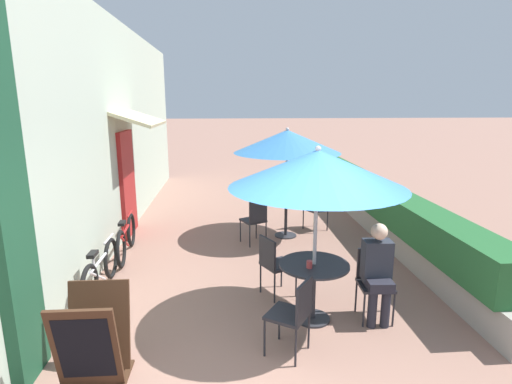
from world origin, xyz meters
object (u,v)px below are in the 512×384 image
at_px(patio_table_near, 314,277).
at_px(coffee_cup_near, 309,264).
at_px(cafe_chair_mid_right, 313,205).
at_px(cafe_chair_near_back, 274,261).
at_px(cafe_chair_near_right, 374,278).
at_px(cafe_chair_near_left, 294,311).
at_px(patio_table_mid, 286,209).
at_px(bicycle_leaning, 101,271).
at_px(menu_board, 93,338).
at_px(patio_umbrella_mid, 287,141).
at_px(patio_umbrella_near, 317,169).
at_px(seated_patron_near_right, 378,269).
at_px(cafe_chair_mid_left, 255,218).
at_px(bicycle_second, 126,238).

distance_m(patio_table_near, coffee_cup_near, 0.27).
bearing_deg(cafe_chair_mid_right, cafe_chair_near_back, 40.75).
relative_size(cafe_chair_near_back, cafe_chair_mid_right, 1.00).
bearing_deg(cafe_chair_mid_right, cafe_chair_near_right, 62.75).
bearing_deg(cafe_chair_near_back, cafe_chair_near_left, -24.32).
relative_size(cafe_chair_near_left, coffee_cup_near, 9.67).
height_order(cafe_chair_near_left, patio_table_mid, cafe_chair_near_left).
xyz_separation_m(bicycle_leaning, menu_board, (0.49, -1.86, 0.12)).
relative_size(coffee_cup_near, menu_board, 0.10).
distance_m(patio_table_near, cafe_chair_near_left, 0.77).
distance_m(cafe_chair_near_right, cafe_chair_mid_right, 3.56).
bearing_deg(patio_umbrella_mid, coffee_cup_near, -93.82).
distance_m(patio_umbrella_near, seated_patron_near_right, 1.45).
distance_m(patio_umbrella_mid, menu_board, 5.01).
distance_m(coffee_cup_near, patio_table_mid, 3.30).
distance_m(seated_patron_near_right, patio_table_mid, 3.31).
relative_size(seated_patron_near_right, patio_table_mid, 1.46).
height_order(cafe_chair_near_left, cafe_chair_mid_right, same).
xyz_separation_m(coffee_cup_near, patio_table_mid, (0.22, 3.29, -0.22)).
relative_size(patio_umbrella_near, cafe_chair_near_right, 2.51).
distance_m(coffee_cup_near, patio_umbrella_mid, 3.48).
relative_size(patio_table_near, patio_table_mid, 1.00).
distance_m(patio_table_near, cafe_chair_mid_right, 3.67).
distance_m(patio_table_mid, bicycle_leaning, 3.73).
bearing_deg(bicycle_leaning, cafe_chair_mid_left, 37.80).
bearing_deg(patio_umbrella_mid, patio_table_mid, 0.00).
bearing_deg(patio_table_mid, patio_umbrella_mid, 0.00).
xyz_separation_m(patio_table_near, bicycle_leaning, (-2.84, 0.94, -0.24)).
bearing_deg(coffee_cup_near, cafe_chair_mid_left, 98.54).
relative_size(patio_table_near, patio_umbrella_near, 0.39).
relative_size(patio_table_near, cafe_chair_near_back, 0.99).
distance_m(cafe_chair_mid_left, menu_board, 4.11).
height_order(cafe_chair_near_right, seated_patron_near_right, seated_patron_near_right).
distance_m(cafe_chair_near_back, menu_board, 2.50).
bearing_deg(bicycle_second, seated_patron_near_right, -37.50).
xyz_separation_m(cafe_chair_near_left, patio_table_mid, (0.49, 3.85, 0.05)).
height_order(seated_patron_near_right, bicycle_leaning, seated_patron_near_right).
distance_m(patio_umbrella_near, cafe_chair_near_left, 1.60).
bearing_deg(patio_umbrella_near, cafe_chair_mid_left, 100.60).
bearing_deg(cafe_chair_near_left, patio_table_near, 5.68).
relative_size(seated_patron_near_right, bicycle_second, 0.77).
bearing_deg(cafe_chair_mid_right, seated_patron_near_right, 62.65).
xyz_separation_m(cafe_chair_near_back, menu_board, (-1.94, -1.57, -0.07)).
relative_size(patio_umbrella_near, coffee_cup_near, 24.24).
height_order(cafe_chair_near_left, cafe_chair_near_right, same).
relative_size(patio_umbrella_near, cafe_chair_mid_left, 2.51).
bearing_deg(bicycle_leaning, menu_board, -75.45).
relative_size(cafe_chair_near_back, bicycle_second, 0.53).
xyz_separation_m(patio_umbrella_near, cafe_chair_mid_left, (-0.51, 2.75, -1.40)).
xyz_separation_m(patio_umbrella_near, patio_umbrella_mid, (0.13, 3.17, 0.00)).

